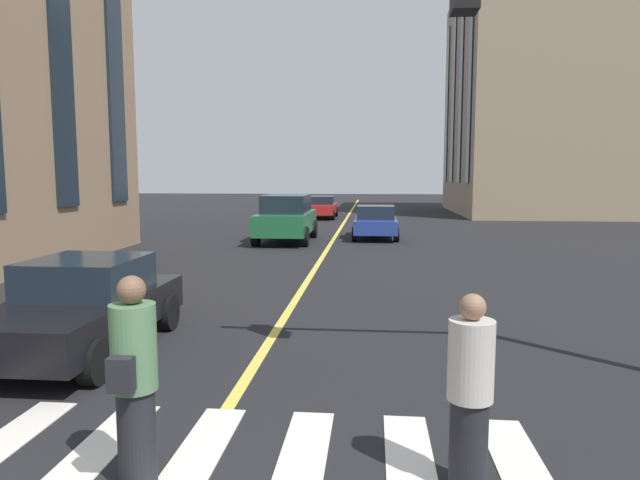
# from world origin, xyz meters

# --- Properties ---
(lane_centre_line) EXTENTS (80.00, 0.16, 0.01)m
(lane_centre_line) POSITION_xyz_m (20.00, 0.00, 0.00)
(lane_centre_line) COLOR #D8C64C
(lane_centre_line) RESTS_ON ground_plane
(crosswalk_marking) EXTENTS (2.40, 6.45, 0.01)m
(crosswalk_marking) POSITION_xyz_m (2.35, -0.00, 0.01)
(crosswalk_marking) COLOR silver
(crosswalk_marking) RESTS_ON ground_plane
(car_green_parked_a) EXTENTS (4.70, 2.14, 1.88)m
(car_green_parked_a) POSITION_xyz_m (19.87, 1.83, 0.97)
(car_green_parked_a) COLOR #1E6038
(car_green_parked_a) RESTS_ON ground_plane
(car_black_mid) EXTENTS (3.90, 1.89, 1.40)m
(car_black_mid) POSITION_xyz_m (5.50, 2.70, 0.70)
(car_black_mid) COLOR black
(car_black_mid) RESTS_ON ground_plane
(car_red_far) EXTENTS (4.40, 1.95, 1.37)m
(car_red_far) POSITION_xyz_m (32.61, 1.62, 0.70)
(car_red_far) COLOR #B21E1E
(car_red_far) RESTS_ON ground_plane
(car_blue_near) EXTENTS (3.90, 1.89, 1.40)m
(car_blue_near) POSITION_xyz_m (21.38, -1.74, 0.70)
(car_blue_near) COLOR navy
(car_blue_near) RESTS_ON ground_plane
(pedestrian_near) EXTENTS (0.38, 0.38, 1.69)m
(pedestrian_near) POSITION_xyz_m (2.17, -2.45, 0.84)
(pedestrian_near) COLOR black
(pedestrian_near) RESTS_ON ground_plane
(pedestrian_companion) EXTENTS (0.50, 0.38, 1.83)m
(pedestrian_companion) POSITION_xyz_m (1.94, 0.34, 0.92)
(pedestrian_companion) COLOR black
(pedestrian_companion) RESTS_ON ground_plane
(building_right_near) EXTENTS (14.33, 13.87, 15.77)m
(building_right_near) POSITION_xyz_m (38.63, -14.37, 7.88)
(building_right_near) COLOR gray
(building_right_near) RESTS_ON ground_plane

